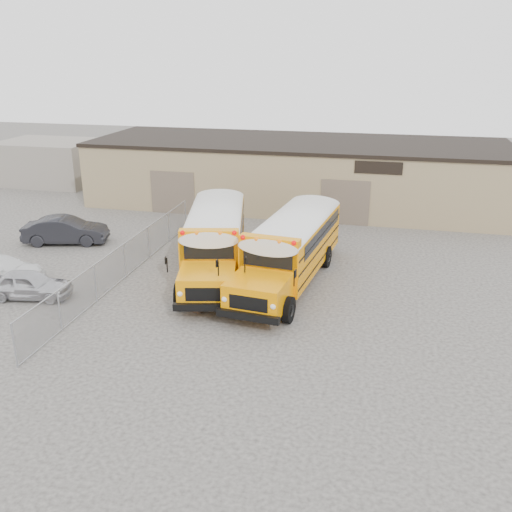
% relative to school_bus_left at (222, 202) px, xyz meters
% --- Properties ---
extents(ground, '(120.00, 120.00, 0.00)m').
position_rel_school_bus_left_xyz_m(ground, '(3.40, -11.71, -1.91)').
color(ground, '#373532').
rests_on(ground, ground).
extents(warehouse, '(30.20, 10.20, 4.67)m').
position_rel_school_bus_left_xyz_m(warehouse, '(3.40, 8.28, 0.46)').
color(warehouse, '#8C7D56').
rests_on(warehouse, ground).
extents(chainlink_fence, '(0.07, 18.07, 1.81)m').
position_rel_school_bus_left_xyz_m(chainlink_fence, '(-2.60, -8.71, -1.01)').
color(chainlink_fence, '#97999F').
rests_on(chainlink_fence, ground).
extents(distant_building_left, '(8.00, 6.00, 3.60)m').
position_rel_school_bus_left_xyz_m(distant_building_left, '(-18.60, 10.29, -0.11)').
color(distant_building_left, gray).
rests_on(distant_building_left, ground).
extents(school_bus_left, '(5.22, 11.61, 3.30)m').
position_rel_school_bus_left_xyz_m(school_bus_left, '(0.00, 0.00, 0.00)').
color(school_bus_left, orange).
rests_on(school_bus_left, ground).
extents(school_bus_right, '(4.13, 11.52, 3.30)m').
position_rel_school_bus_left_xyz_m(school_bus_right, '(6.37, -0.21, -0.00)').
color(school_bus_right, orange).
rests_on(school_bus_right, ground).
extents(tarp_bundle, '(1.38, 1.31, 1.68)m').
position_rel_school_bus_left_xyz_m(tarp_bundle, '(2.07, -11.29, -1.05)').
color(tarp_bundle, black).
rests_on(tarp_bundle, ground).
extents(car_silver, '(4.10, 2.15, 1.33)m').
position_rel_school_bus_left_xyz_m(car_silver, '(-5.85, -12.04, -1.24)').
color(car_silver, '#BCBBC1').
rests_on(car_silver, ground).
extents(car_white, '(4.36, 2.03, 1.23)m').
position_rel_school_bus_left_xyz_m(car_white, '(-8.41, -10.47, -1.29)').
color(car_white, white).
rests_on(car_white, ground).
extents(car_dark, '(5.17, 2.90, 1.61)m').
position_rel_school_bus_left_xyz_m(car_dark, '(-8.45, -4.45, -1.10)').
color(car_dark, black).
rests_on(car_dark, ground).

